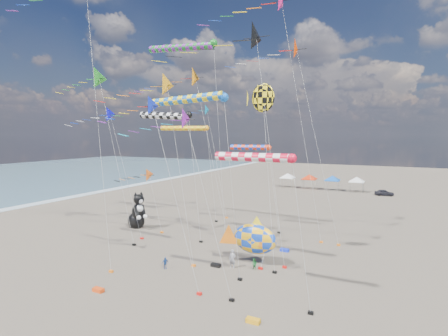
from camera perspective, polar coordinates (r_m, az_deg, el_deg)
name	(u,v)px	position (r m, az deg, el deg)	size (l,w,h in m)	color
ground	(127,306)	(27.55, -15.62, -20.94)	(260.00, 260.00, 0.00)	brown
delta_kite_0	(172,124)	(27.10, -8.50, 7.13)	(10.10, 1.74, 14.24)	purple
delta_kite_1	(283,3)	(43.68, 9.68, 25.01)	(14.84, 3.12, 28.61)	#EA1974
delta_kite_2	(100,81)	(42.14, -19.60, 13.30)	(10.86, 2.55, 19.65)	#208B24
delta_kite_3	(142,178)	(45.27, -13.28, -1.63)	(8.05, 1.85, 7.96)	orange
delta_kite_5	(193,112)	(52.80, -5.04, 9.02)	(11.31, 1.70, 16.76)	#0B84B7
delta_kite_6	(194,79)	(43.11, -4.90, 14.31)	(12.62, 2.58, 20.36)	orange
delta_kite_7	(145,110)	(28.46, -12.72, 9.21)	(9.60, 1.68, 15.34)	#1327BE
delta_kite_8	(248,39)	(33.78, 3.96, 20.30)	(14.02, 2.85, 22.50)	black
delta_kite_9	(107,118)	(44.36, -18.59, 7.73)	(11.00, 1.82, 15.45)	#0E0CC8
delta_kite_10	(299,53)	(41.39, 12.08, 17.87)	(12.37, 2.50, 22.66)	#E83A03
delta_kite_11	(155,88)	(34.03, -11.23, 12.69)	(11.58, 2.27, 17.95)	#FFA516
windsock_0	(184,48)	(43.65, -6.63, 18.91)	(10.65, 0.89, 22.86)	#178023
windsock_1	(168,116)	(41.07, -9.21, 8.34)	(8.24, 0.83, 14.76)	black
windsock_2	(257,158)	(24.60, 5.49, 1.56)	(7.33, 0.67, 10.91)	red
windsock_3	(252,148)	(44.08, 4.62, 3.27)	(6.74, 0.70, 10.93)	red
windsock_4	(185,129)	(50.48, -6.35, 6.39)	(9.46, 0.72, 13.45)	orange
windsock_5	(188,100)	(30.70, -5.87, 10.94)	(9.39, 0.76, 15.57)	blue
angelfish_kite	(261,99)	(32.81, 6.05, 11.11)	(3.74, 3.02, 16.85)	yellow
cat_inflatable	(137,209)	(47.25, -13.94, -6.59)	(3.60, 1.80, 4.87)	black
fish_inflatable	(254,239)	(33.54, 4.93, -11.41)	(5.78, 2.81, 4.62)	blue
person_adult	(232,259)	(32.97, 1.37, -14.60)	(0.62, 0.41, 1.70)	#92919A
child_green	(254,264)	(32.72, 4.98, -15.39)	(0.51, 0.40, 1.05)	#227833
child_blue	(165,263)	(33.28, -9.59, -15.06)	(0.63, 0.26, 1.08)	#204996
kite_bag_0	(216,265)	(33.45, -1.35, -15.58)	(0.90, 0.44, 0.30)	black
kite_bag_1	(98,290)	(30.32, -19.84, -18.21)	(0.90, 0.44, 0.30)	#E74310
kite_bag_2	(253,321)	(24.75, 4.77, -23.59)	(0.90, 0.44, 0.30)	orange
kite_bag_3	(284,250)	(37.99, 9.85, -13.05)	(0.90, 0.44, 0.30)	#162FE2
tent_row	(321,176)	(80.08, 15.52, -1.21)	(19.20, 4.20, 3.80)	white
parked_car	(384,193)	(76.98, 24.69, -3.67)	(1.46, 3.62, 1.23)	#26262D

